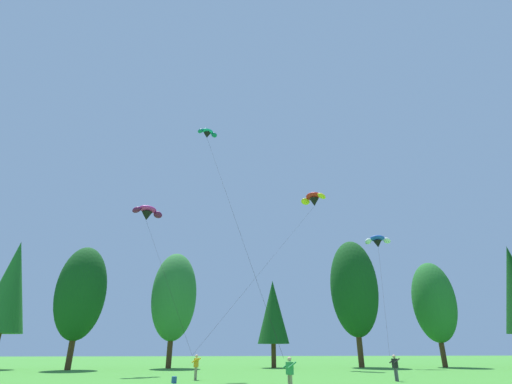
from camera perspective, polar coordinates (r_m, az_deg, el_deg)
treeline_tree_b at (r=52.46m, az=-33.41°, el=-11.87°), size 4.67×4.67×13.95m
treeline_tree_c at (r=47.87m, az=-25.16°, el=-13.72°), size 5.34×5.34×13.10m
treeline_tree_d at (r=48.46m, az=-12.40°, el=-15.25°), size 5.38×5.38×13.26m
treeline_tree_e at (r=48.41m, az=2.60°, el=-17.78°), size 3.81×3.81×10.06m
treeline_tree_f at (r=51.46m, az=14.73°, el=-13.95°), size 5.98×5.98×15.47m
treeline_tree_g at (r=54.81m, az=25.51°, el=-14.88°), size 5.21×5.21×12.61m
kite_flyer_near at (r=30.16m, az=-9.13°, el=-24.61°), size 0.67×0.70×1.69m
kite_flyer_mid at (r=21.57m, az=5.18°, el=-25.61°), size 0.70×0.72×1.69m
kite_flyer_far at (r=30.39m, az=20.47°, el=-23.57°), size 0.64×0.67×1.69m
parafoil_kite_high_red_yellow at (r=49.97m, az=8.78°, el=-1.03°), size 15.53×16.55×19.64m
parafoil_kite_mid_teal at (r=39.66m, az=-7.43°, el=8.86°), size 6.40×13.52×21.69m
parafoil_kite_far_blue_white at (r=52.82m, az=18.07°, el=-7.14°), size 10.52×19.93×14.60m
parafoil_kite_low_magenta at (r=40.44m, az=-16.27°, el=-3.03°), size 7.53×8.64×14.30m
backpack at (r=27.83m, az=-12.40°, el=-26.22°), size 0.35×0.39×0.40m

